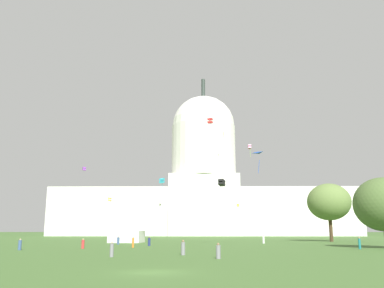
{
  "coord_description": "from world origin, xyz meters",
  "views": [
    {
      "loc": [
        3.08,
        -28.8,
        2.9
      ],
      "look_at": [
        1.28,
        86.69,
        27.28
      ],
      "focal_mm": 37.81,
      "sensor_mm": 36.0,
      "label": 1
    }
  ],
  "objects_px": {
    "person_white_back_center": "(263,240)",
    "kite_black_low": "(222,183)",
    "person_navy_lawn_far_right": "(149,242)",
    "kite_pink_mid": "(250,147)",
    "person_red_near_tent": "(83,244)",
    "tree_east_near": "(329,202)",
    "person_grey_near_tree_west": "(183,248)",
    "person_denim_edge_east": "(20,245)",
    "kite_yellow_low": "(238,205)",
    "kite_gold_low": "(110,199)",
    "kite_cyan_low": "(162,181)",
    "kite_white_mid": "(165,182)",
    "capitol_building": "(204,186)",
    "kite_red_mid": "(210,121)",
    "person_grey_mid_right": "(112,250)",
    "person_orange_back_right": "(133,242)",
    "tree_east_mid": "(383,204)",
    "person_teal_front_right": "(359,243)",
    "kite_blue_low": "(259,156)",
    "event_tent": "(127,229)",
    "person_denim_deep_crowd": "(118,241)",
    "person_grey_mid_center": "(218,252)",
    "kite_lime_high": "(224,133)",
    "kite_violet_mid": "(84,169)"
  },
  "relations": [
    {
      "from": "person_white_back_center",
      "to": "kite_black_low",
      "type": "relative_size",
      "value": 1.1
    },
    {
      "from": "person_navy_lawn_far_right",
      "to": "kite_pink_mid",
      "type": "bearing_deg",
      "value": 71.34
    },
    {
      "from": "person_red_near_tent",
      "to": "kite_black_low",
      "type": "bearing_deg",
      "value": -96.47
    },
    {
      "from": "tree_east_near",
      "to": "person_grey_near_tree_west",
      "type": "height_order",
      "value": "tree_east_near"
    },
    {
      "from": "person_denim_edge_east",
      "to": "kite_yellow_low",
      "type": "xyz_separation_m",
      "value": [
        39.92,
        92.14,
        10.75
      ]
    },
    {
      "from": "person_red_near_tent",
      "to": "kite_gold_low",
      "type": "distance_m",
      "value": 79.07
    },
    {
      "from": "kite_cyan_low",
      "to": "kite_white_mid",
      "type": "bearing_deg",
      "value": -62.91
    },
    {
      "from": "capitol_building",
      "to": "person_red_near_tent",
      "type": "bearing_deg",
      "value": -99.38
    },
    {
      "from": "kite_black_low",
      "to": "kite_red_mid",
      "type": "xyz_separation_m",
      "value": [
        -1.76,
        13.0,
        16.15
      ]
    },
    {
      "from": "person_grey_mid_right",
      "to": "person_orange_back_right",
      "type": "distance_m",
      "value": 22.26
    },
    {
      "from": "tree_east_mid",
      "to": "person_grey_mid_right",
      "type": "bearing_deg",
      "value": -152.01
    },
    {
      "from": "tree_east_near",
      "to": "person_navy_lawn_far_right",
      "type": "xyz_separation_m",
      "value": [
        -40.21,
        -25.65,
        -8.6
      ]
    },
    {
      "from": "kite_black_low",
      "to": "person_denim_edge_east",
      "type": "bearing_deg",
      "value": 66.98
    },
    {
      "from": "person_teal_front_right",
      "to": "person_navy_lawn_far_right",
      "type": "bearing_deg",
      "value": 61.69
    },
    {
      "from": "capitol_building",
      "to": "tree_east_near",
      "type": "height_order",
      "value": "capitol_building"
    },
    {
      "from": "person_white_back_center",
      "to": "kite_pink_mid",
      "type": "xyz_separation_m",
      "value": [
        2.39,
        36.13,
        26.93
      ]
    },
    {
      "from": "tree_east_mid",
      "to": "kite_yellow_low",
      "type": "distance_m",
      "value": 87.44
    },
    {
      "from": "kite_pink_mid",
      "to": "kite_cyan_low",
      "type": "relative_size",
      "value": 1.21
    },
    {
      "from": "kite_gold_low",
      "to": "kite_blue_low",
      "type": "distance_m",
      "value": 83.69
    },
    {
      "from": "person_white_back_center",
      "to": "event_tent",
      "type": "bearing_deg",
      "value": -12.92
    },
    {
      "from": "person_denim_deep_crowd",
      "to": "person_grey_mid_center",
      "type": "relative_size",
      "value": 1.02
    },
    {
      "from": "kite_black_low",
      "to": "kite_lime_high",
      "type": "distance_m",
      "value": 87.67
    },
    {
      "from": "capitol_building",
      "to": "person_grey_near_tree_west",
      "type": "distance_m",
      "value": 138.79
    },
    {
      "from": "person_teal_front_right",
      "to": "kite_white_mid",
      "type": "bearing_deg",
      "value": 11.19
    },
    {
      "from": "tree_east_mid",
      "to": "kite_cyan_low",
      "type": "height_order",
      "value": "kite_cyan_low"
    },
    {
      "from": "tree_east_mid",
      "to": "kite_blue_low",
      "type": "height_order",
      "value": "kite_blue_low"
    },
    {
      "from": "person_white_back_center",
      "to": "person_orange_back_right",
      "type": "xyz_separation_m",
      "value": [
        -23.92,
        -19.5,
        0.02
      ]
    },
    {
      "from": "person_grey_near_tree_west",
      "to": "kite_blue_low",
      "type": "xyz_separation_m",
      "value": [
        12.03,
        19.42,
        14.11
      ]
    },
    {
      "from": "tree_east_near",
      "to": "person_white_back_center",
      "type": "bearing_deg",
      "value": -144.67
    },
    {
      "from": "person_teal_front_right",
      "to": "kite_white_mid",
      "type": "xyz_separation_m",
      "value": [
        -37.33,
        99.08,
        20.65
      ]
    },
    {
      "from": "tree_east_mid",
      "to": "person_teal_front_right",
      "type": "bearing_deg",
      "value": -153.79
    },
    {
      "from": "person_grey_near_tree_west",
      "to": "kite_yellow_low",
      "type": "relative_size",
      "value": 0.4
    },
    {
      "from": "kite_cyan_low",
      "to": "kite_violet_mid",
      "type": "distance_m",
      "value": 21.36
    },
    {
      "from": "tree_east_near",
      "to": "person_grey_near_tree_west",
      "type": "distance_m",
      "value": 61.61
    },
    {
      "from": "tree_east_mid",
      "to": "kite_cyan_low",
      "type": "bearing_deg",
      "value": 134.21
    },
    {
      "from": "kite_violet_mid",
      "to": "person_navy_lawn_far_right",
      "type": "bearing_deg",
      "value": -170.78
    },
    {
      "from": "person_grey_mid_center",
      "to": "kite_gold_low",
      "type": "distance_m",
      "value": 104.21
    },
    {
      "from": "kite_gold_low",
      "to": "kite_black_low",
      "type": "xyz_separation_m",
      "value": [
        35.26,
        -60.35,
        -1.07
      ]
    },
    {
      "from": "kite_cyan_low",
      "to": "kite_gold_low",
      "type": "relative_size",
      "value": 1.02
    },
    {
      "from": "person_red_near_tent",
      "to": "person_grey_near_tree_west",
      "type": "bearing_deg",
      "value": -177.57
    },
    {
      "from": "person_grey_near_tree_west",
      "to": "person_grey_mid_right",
      "type": "relative_size",
      "value": 1.05
    },
    {
      "from": "person_grey_mid_center",
      "to": "tree_east_near",
      "type": "bearing_deg",
      "value": -84.84
    },
    {
      "from": "kite_pink_mid",
      "to": "kite_lime_high",
      "type": "relative_size",
      "value": 1.26
    },
    {
      "from": "person_red_near_tent",
      "to": "kite_lime_high",
      "type": "height_order",
      "value": "kite_lime_high"
    },
    {
      "from": "person_denim_edge_east",
      "to": "kite_red_mid",
      "type": "distance_m",
      "value": 52.02
    },
    {
      "from": "capitol_building",
      "to": "kite_blue_low",
      "type": "xyz_separation_m",
      "value": [
        7.76,
        -117.67,
        -7.17
      ]
    },
    {
      "from": "person_red_near_tent",
      "to": "kite_black_low",
      "type": "relative_size",
      "value": 0.95
    },
    {
      "from": "person_white_back_center",
      "to": "kite_white_mid",
      "type": "height_order",
      "value": "kite_white_mid"
    },
    {
      "from": "kite_white_mid",
      "to": "kite_black_low",
      "type": "bearing_deg",
      "value": -178.74
    },
    {
      "from": "person_grey_near_tree_west",
      "to": "person_grey_mid_right",
      "type": "distance_m",
      "value": 8.2
    }
  ]
}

